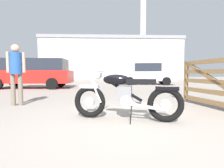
# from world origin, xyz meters

# --- Properties ---
(ground_plane) EXTENTS (80.00, 80.00, 0.00)m
(ground_plane) POSITION_xyz_m (0.00, 0.00, 0.00)
(ground_plane) COLOR gray
(vintage_motorcycle) EXTENTS (2.02, 0.81, 0.94)m
(vintage_motorcycle) POSITION_xyz_m (-0.08, 0.30, 0.45)
(vintage_motorcycle) COLOR black
(vintage_motorcycle) RESTS_ON ground_plane
(bystander) EXTENTS (0.45, 0.30, 1.66)m
(bystander) POSITION_xyz_m (-2.80, 1.95, 1.02)
(bystander) COLOR #706656
(bystander) RESTS_ON ground_plane
(dark_sedan_left) EXTENTS (4.79, 2.17, 1.74)m
(dark_sedan_left) POSITION_xyz_m (-4.44, 7.61, 0.94)
(dark_sedan_left) COLOR black
(dark_sedan_left) RESTS_ON ground_plane
(silver_sedan_mid) EXTENTS (4.45, 2.51, 1.67)m
(silver_sedan_mid) POSITION_xyz_m (3.36, 10.34, 0.84)
(silver_sedan_mid) COLOR black
(silver_sedan_mid) RESTS_ON ground_plane
(white_estate_far) EXTENTS (4.40, 2.37, 1.67)m
(white_estate_far) POSITION_xyz_m (-8.88, 13.09, 0.84)
(white_estate_far) COLOR black
(white_estate_far) RESTS_ON ground_plane
(industrial_building) EXTENTS (23.85, 9.91, 14.78)m
(industrial_building) POSITION_xyz_m (2.00, 28.07, 3.55)
(industrial_building) COLOR beige
(industrial_building) RESTS_ON ground_plane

